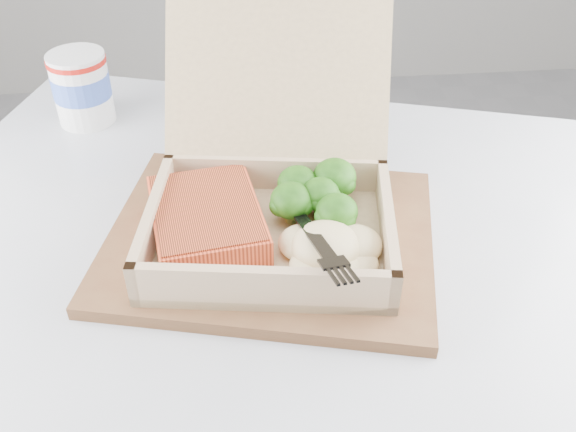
{
  "coord_description": "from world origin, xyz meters",
  "views": [
    {
      "loc": [
        -0.61,
        -0.36,
        1.16
      ],
      "look_at": [
        -0.56,
        0.14,
        0.77
      ],
      "focal_mm": 40.0,
      "sensor_mm": 36.0,
      "label": 1
    }
  ],
  "objects": [
    {
      "name": "mashed_potatoes",
      "position": [
        -0.53,
        0.09,
        0.77
      ],
      "size": [
        0.11,
        0.09,
        0.04
      ],
      "primitive_type": "ellipsoid",
      "color": "beige",
      "rests_on": "takeout_container"
    },
    {
      "name": "plastic_fork",
      "position": [
        -0.54,
        0.12,
        0.78
      ],
      "size": [
        0.04,
        0.17,
        0.04
      ],
      "rotation": [
        0.0,
        0.0,
        3.29
      ],
      "color": "black",
      "rests_on": "mashed_potatoes"
    },
    {
      "name": "takeout_container",
      "position": [
        -0.57,
        0.18,
        0.79
      ],
      "size": [
        0.28,
        0.32,
        0.2
      ],
      "rotation": [
        0.0,
        0.0,
        -0.15
      ],
      "color": "tan",
      "rests_on": "serving_tray"
    },
    {
      "name": "serving_tray",
      "position": [
        -0.58,
        0.15,
        0.73
      ],
      "size": [
        0.39,
        0.34,
        0.01
      ],
      "primitive_type": "cube",
      "rotation": [
        0.0,
        0.0,
        -0.24
      ],
      "color": "brown",
      "rests_on": "cafe_table"
    },
    {
      "name": "broccoli_pile",
      "position": [
        -0.52,
        0.16,
        0.77
      ],
      "size": [
        0.11,
        0.11,
        0.04
      ],
      "primitive_type": null,
      "color": "#347F1C",
      "rests_on": "takeout_container"
    },
    {
      "name": "paper_cup",
      "position": [
        -0.81,
        0.44,
        0.77
      ],
      "size": [
        0.08,
        0.08,
        0.1
      ],
      "color": "silver",
      "rests_on": "cafe_table"
    },
    {
      "name": "salmon_fillet",
      "position": [
        -0.64,
        0.15,
        0.76
      ],
      "size": [
        0.13,
        0.15,
        0.03
      ],
      "primitive_type": "cube",
      "rotation": [
        0.0,
        0.0,
        0.15
      ],
      "color": "#F35E2F",
      "rests_on": "takeout_container"
    },
    {
      "name": "cafe_table",
      "position": [
        -0.62,
        0.11,
        0.54
      ],
      "size": [
        0.98,
        0.98,
        0.72
      ],
      "rotation": [
        0.0,
        0.0,
        -0.3
      ],
      "color": "black",
      "rests_on": "floor"
    },
    {
      "name": "receipt",
      "position": [
        -0.5,
        0.31,
        0.72
      ],
      "size": [
        0.11,
        0.14,
        0.0
      ],
      "primitive_type": "cube",
      "rotation": [
        0.0,
        0.0,
        -0.44
      ],
      "color": "white",
      "rests_on": "cafe_table"
    }
  ]
}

